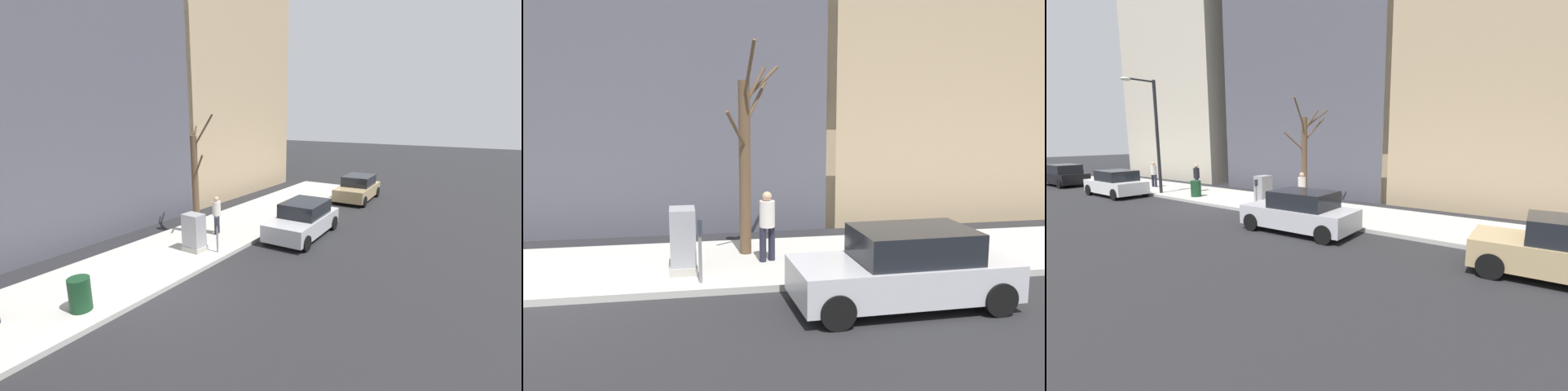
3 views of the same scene
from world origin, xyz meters
TOP-DOWN VIEW (x-y plane):
  - ground_plane at (0.00, 0.00)m, footprint 120.00×120.00m
  - sidewalk at (2.00, 0.00)m, footprint 4.00×36.00m
  - parked_car_tan at (-1.13, -14.74)m, footprint 2.03×4.25m
  - parked_car_silver at (-1.24, -6.84)m, footprint 2.03×4.25m
  - parking_meter at (0.45, -3.04)m, footprint 0.14×0.10m
  - utility_box at (1.30, -2.70)m, footprint 0.83×0.61m
  - bare_tree at (2.60, -4.26)m, footprint 1.79×1.47m
  - trash_bin at (0.90, 2.01)m, footprint 0.56×0.56m
  - pedestrian_near_meter at (1.82, -4.66)m, footprint 0.36×0.38m

SIDE VIEW (x-z plane):
  - ground_plane at x=0.00m, z-range 0.00..0.00m
  - sidewalk at x=2.00m, z-range 0.00..0.15m
  - trash_bin at x=0.90m, z-range 0.15..1.05m
  - parked_car_tan at x=-1.13m, z-range -0.02..1.50m
  - parked_car_silver at x=-1.24m, z-range -0.02..1.50m
  - utility_box at x=1.30m, z-range 0.13..1.56m
  - parking_meter at x=0.45m, z-range 0.30..1.65m
  - pedestrian_near_meter at x=1.82m, z-range 0.26..1.92m
  - bare_tree at x=2.60m, z-range -0.08..5.02m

